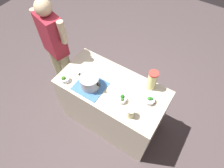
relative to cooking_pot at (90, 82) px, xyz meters
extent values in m
plane|color=#534546|center=(-0.22, -0.14, -0.98)|extent=(8.00, 8.00, 0.00)
cube|color=beige|center=(-0.22, -0.14, -0.54)|extent=(1.35, 0.68, 0.89)
cube|color=#4374B2|center=(0.00, 0.00, -0.09)|extent=(0.35, 0.33, 0.01)
cylinder|color=#B7B7BC|center=(0.00, 0.00, -0.01)|extent=(0.22, 0.22, 0.16)
torus|color=#99999E|center=(0.00, 0.00, 0.07)|extent=(0.23, 0.23, 0.01)
cube|color=black|center=(-0.13, 0.00, 0.04)|extent=(0.04, 0.02, 0.02)
cube|color=black|center=(0.13, 0.00, 0.04)|extent=(0.04, 0.02, 0.02)
cylinder|color=#F4EF97|center=(-0.61, -0.38, 0.03)|extent=(0.11, 0.11, 0.24)
cylinder|color=red|center=(-0.61, -0.38, 0.16)|extent=(0.11, 0.11, 0.02)
ellipsoid|color=yellow|center=(-0.59, -0.38, 0.06)|extent=(0.04, 0.04, 0.01)
cylinder|color=#EBE89C|center=(-0.59, 0.08, -0.04)|extent=(0.08, 0.08, 0.12)
cylinder|color=#B2AD99|center=(-0.59, 0.08, 0.03)|extent=(0.09, 0.09, 0.01)
cylinder|color=silver|center=(-0.68, -0.19, -0.07)|extent=(0.12, 0.12, 0.05)
ellipsoid|color=#307A25|center=(-0.68, -0.20, -0.04)|extent=(0.05, 0.05, 0.06)
ellipsoid|color=#2D7534|center=(-0.70, -0.21, -0.05)|extent=(0.05, 0.05, 0.05)
cylinder|color=silver|center=(0.30, 0.10, -0.07)|extent=(0.10, 0.10, 0.05)
ellipsoid|color=#356626|center=(0.30, 0.11, -0.04)|extent=(0.04, 0.04, 0.05)
ellipsoid|color=#3A7A1B|center=(0.31, 0.11, -0.04)|extent=(0.05, 0.05, 0.06)
ellipsoid|color=#357336|center=(0.31, 0.10, -0.04)|extent=(0.04, 0.04, 0.04)
cylinder|color=silver|center=(-0.42, -0.03, -0.07)|extent=(0.11, 0.11, 0.05)
ellipsoid|color=#346621|center=(-0.43, -0.03, -0.04)|extent=(0.04, 0.04, 0.04)
ellipsoid|color=#366423|center=(-0.43, -0.02, -0.05)|extent=(0.04, 0.04, 0.05)
ellipsoid|color=#206C1D|center=(-0.41, -0.05, -0.04)|extent=(0.05, 0.05, 0.06)
cylinder|color=#B2AF85|center=(0.63, -0.22, -0.53)|extent=(0.14, 0.14, 0.89)
cylinder|color=#B2AF85|center=(0.83, -0.22, -0.53)|extent=(0.14, 0.14, 0.89)
cube|color=maroon|center=(0.73, -0.22, 0.20)|extent=(0.38, 0.28, 0.56)
sphere|color=#CAAF87|center=(0.73, -0.22, 0.58)|extent=(0.20, 0.20, 0.20)
cylinder|color=#CAAF87|center=(0.52, -0.22, 0.33)|extent=(0.08, 0.08, 0.30)
cylinder|color=#CAAF87|center=(0.94, -0.22, 0.33)|extent=(0.08, 0.08, 0.30)
camera|label=1|loc=(-0.93, 0.96, 1.80)|focal=30.85mm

